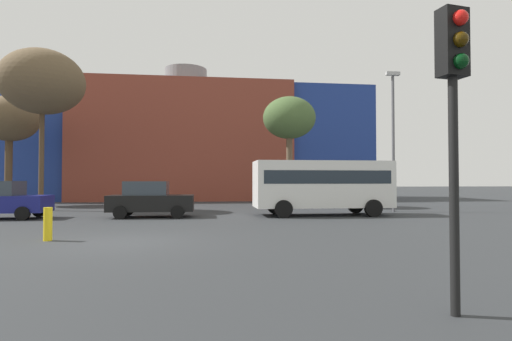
{
  "coord_description": "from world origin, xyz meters",
  "views": [
    {
      "loc": [
        2.37,
        -11.75,
        1.75
      ],
      "look_at": [
        4.83,
        8.1,
        2.25
      ],
      "focal_mm": 28.09,
      "sensor_mm": 36.0,
      "label": 1
    }
  ],
  "objects_px": {
    "white_bus": "(322,183)",
    "bollard_yellow_0": "(48,224)",
    "parked_car_2": "(150,199)",
    "bare_tree_2": "(289,119)",
    "bare_tree_1": "(9,120)",
    "traffic_light_near_right": "(454,89)",
    "bare_tree_0": "(42,82)",
    "street_lamp": "(393,132)",
    "parked_car_1": "(0,200)"
  },
  "relations": [
    {
      "from": "white_bus",
      "to": "bollard_yellow_0",
      "type": "xyz_separation_m",
      "value": [
        -10.36,
        -7.32,
        -1.14
      ]
    },
    {
      "from": "parked_car_2",
      "to": "bare_tree_2",
      "type": "distance_m",
      "value": 11.78
    },
    {
      "from": "bare_tree_1",
      "to": "bollard_yellow_0",
      "type": "bearing_deg",
      "value": -62.39
    },
    {
      "from": "traffic_light_near_right",
      "to": "bare_tree_0",
      "type": "xyz_separation_m",
      "value": [
        -12.78,
        19.86,
        4.58
      ]
    },
    {
      "from": "bare_tree_1",
      "to": "street_lamp",
      "type": "xyz_separation_m",
      "value": [
        24.25,
        -8.43,
        -1.52
      ]
    },
    {
      "from": "parked_car_2",
      "to": "bare_tree_1",
      "type": "distance_m",
      "value": 16.0
    },
    {
      "from": "white_bus",
      "to": "bare_tree_2",
      "type": "bearing_deg",
      "value": 92.17
    },
    {
      "from": "parked_car_2",
      "to": "traffic_light_near_right",
      "type": "bearing_deg",
      "value": -68.33
    },
    {
      "from": "white_bus",
      "to": "bare_tree_1",
      "type": "distance_m",
      "value": 22.51
    },
    {
      "from": "white_bus",
      "to": "traffic_light_near_right",
      "type": "relative_size",
      "value": 1.7
    },
    {
      "from": "bollard_yellow_0",
      "to": "bare_tree_2",
      "type": "bearing_deg",
      "value": 54.31
    },
    {
      "from": "bollard_yellow_0",
      "to": "street_lamp",
      "type": "bearing_deg",
      "value": 31.24
    },
    {
      "from": "traffic_light_near_right",
      "to": "bare_tree_0",
      "type": "bearing_deg",
      "value": -156.89
    },
    {
      "from": "parked_car_2",
      "to": "bollard_yellow_0",
      "type": "relative_size",
      "value": 4.1
    },
    {
      "from": "white_bus",
      "to": "street_lamp",
      "type": "xyz_separation_m",
      "value": [
        4.7,
        1.82,
        2.87
      ]
    },
    {
      "from": "bare_tree_1",
      "to": "bare_tree_2",
      "type": "relative_size",
      "value": 1.04
    },
    {
      "from": "bare_tree_1",
      "to": "bollard_yellow_0",
      "type": "height_order",
      "value": "bare_tree_1"
    },
    {
      "from": "bare_tree_0",
      "to": "bare_tree_1",
      "type": "relative_size",
      "value": 1.23
    },
    {
      "from": "bare_tree_0",
      "to": "parked_car_2",
      "type": "bearing_deg",
      "value": -36.43
    },
    {
      "from": "parked_car_2",
      "to": "bollard_yellow_0",
      "type": "xyz_separation_m",
      "value": [
        -1.91,
        -7.27,
        -0.37
      ]
    },
    {
      "from": "traffic_light_near_right",
      "to": "bare_tree_2",
      "type": "height_order",
      "value": "bare_tree_2"
    },
    {
      "from": "parked_car_1",
      "to": "white_bus",
      "type": "bearing_deg",
      "value": 0.16
    },
    {
      "from": "parked_car_2",
      "to": "street_lamp",
      "type": "bearing_deg",
      "value": 8.06
    },
    {
      "from": "parked_car_2",
      "to": "street_lamp",
      "type": "distance_m",
      "value": 13.77
    },
    {
      "from": "white_bus",
      "to": "traffic_light_near_right",
      "type": "xyz_separation_m",
      "value": [
        -2.58,
        -14.8,
        1.32
      ]
    },
    {
      "from": "bare_tree_1",
      "to": "bollard_yellow_0",
      "type": "distance_m",
      "value": 20.58
    },
    {
      "from": "traffic_light_near_right",
      "to": "street_lamp",
      "type": "height_order",
      "value": "street_lamp"
    },
    {
      "from": "parked_car_1",
      "to": "traffic_light_near_right",
      "type": "relative_size",
      "value": 1.0
    },
    {
      "from": "parked_car_2",
      "to": "bollard_yellow_0",
      "type": "distance_m",
      "value": 7.53
    },
    {
      "from": "bare_tree_0",
      "to": "street_lamp",
      "type": "relative_size",
      "value": 1.19
    },
    {
      "from": "parked_car_1",
      "to": "bare_tree_2",
      "type": "bearing_deg",
      "value": 24.53
    },
    {
      "from": "traffic_light_near_right",
      "to": "bare_tree_2",
      "type": "xyz_separation_m",
      "value": [
        2.33,
        21.55,
        2.96
      ]
    },
    {
      "from": "bare_tree_0",
      "to": "street_lamp",
      "type": "distance_m",
      "value": 20.55
    },
    {
      "from": "parked_car_1",
      "to": "bollard_yellow_0",
      "type": "height_order",
      "value": "parked_car_1"
    },
    {
      "from": "bollard_yellow_0",
      "to": "parked_car_1",
      "type": "bearing_deg",
      "value": 123.33
    },
    {
      "from": "parked_car_1",
      "to": "white_bus",
      "type": "height_order",
      "value": "white_bus"
    },
    {
      "from": "parked_car_2",
      "to": "traffic_light_near_right",
      "type": "relative_size",
      "value": 0.99
    },
    {
      "from": "bare_tree_2",
      "to": "street_lamp",
      "type": "bearing_deg",
      "value": -44.84
    },
    {
      "from": "bare_tree_0",
      "to": "bare_tree_2",
      "type": "bearing_deg",
      "value": 6.38
    },
    {
      "from": "traffic_light_near_right",
      "to": "bare_tree_1",
      "type": "height_order",
      "value": "bare_tree_1"
    },
    {
      "from": "parked_car_1",
      "to": "bare_tree_2",
      "type": "height_order",
      "value": "bare_tree_2"
    },
    {
      "from": "bare_tree_0",
      "to": "street_lamp",
      "type": "height_order",
      "value": "bare_tree_0"
    },
    {
      "from": "white_bus",
      "to": "bollard_yellow_0",
      "type": "distance_m",
      "value": 12.73
    },
    {
      "from": "bollard_yellow_0",
      "to": "parked_car_2",
      "type": "bearing_deg",
      "value": 75.27
    },
    {
      "from": "parked_car_1",
      "to": "bollard_yellow_0",
      "type": "xyz_separation_m",
      "value": [
        4.78,
        -7.27,
        -0.38
      ]
    },
    {
      "from": "street_lamp",
      "to": "bare_tree_2",
      "type": "bearing_deg",
      "value": 135.16
    },
    {
      "from": "parked_car_2",
      "to": "bare_tree_0",
      "type": "height_order",
      "value": "bare_tree_0"
    },
    {
      "from": "white_bus",
      "to": "traffic_light_near_right",
      "type": "distance_m",
      "value": 15.08
    },
    {
      "from": "white_bus",
      "to": "bollard_yellow_0",
      "type": "height_order",
      "value": "white_bus"
    },
    {
      "from": "parked_car_2",
      "to": "street_lamp",
      "type": "xyz_separation_m",
      "value": [
        13.15,
        1.86,
        3.64
      ]
    }
  ]
}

